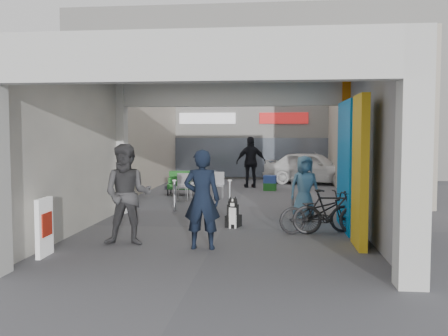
# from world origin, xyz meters

# --- Properties ---
(ground) EXTENTS (90.00, 90.00, 0.00)m
(ground) POSITION_xyz_m (0.00, 0.00, 0.00)
(ground) COLOR #504F54
(ground) RESTS_ON ground
(arcade_canopy) EXTENTS (6.40, 6.45, 6.40)m
(arcade_canopy) POSITION_xyz_m (0.54, -0.82, 2.30)
(arcade_canopy) COLOR silver
(arcade_canopy) RESTS_ON ground
(far_building) EXTENTS (18.00, 4.08, 8.00)m
(far_building) POSITION_xyz_m (-0.00, 13.99, 3.99)
(far_building) COLOR silver
(far_building) RESTS_ON ground
(plaza_bldg_left) EXTENTS (2.00, 9.00, 5.00)m
(plaza_bldg_left) POSITION_xyz_m (-4.50, 7.50, 2.50)
(plaza_bldg_left) COLOR #B5AB96
(plaza_bldg_left) RESTS_ON ground
(plaza_bldg_right) EXTENTS (2.00, 9.00, 5.00)m
(plaza_bldg_right) POSITION_xyz_m (4.50, 7.50, 2.50)
(plaza_bldg_right) COLOR #B5AB96
(plaza_bldg_right) RESTS_ON ground
(bollard_left) EXTENTS (0.09, 0.09, 0.84)m
(bollard_left) POSITION_xyz_m (-1.55, 2.22, 0.42)
(bollard_left) COLOR #94969C
(bollard_left) RESTS_ON ground
(bollard_center) EXTENTS (0.09, 0.09, 0.85)m
(bollard_center) POSITION_xyz_m (-0.06, 2.26, 0.42)
(bollard_center) COLOR #94969C
(bollard_center) RESTS_ON ground
(bollard_right) EXTENTS (0.09, 0.09, 0.89)m
(bollard_right) POSITION_xyz_m (1.62, 2.55, 0.45)
(bollard_right) COLOR #94969C
(bollard_right) RESTS_ON ground
(advert_board_near) EXTENTS (0.11, 0.55, 1.00)m
(advert_board_near) POSITION_xyz_m (-2.75, -2.87, 0.51)
(advert_board_near) COLOR white
(advert_board_near) RESTS_ON ground
(advert_board_far) EXTENTS (0.19, 0.55, 1.00)m
(advert_board_far) POSITION_xyz_m (-2.75, 1.92, 0.51)
(advert_board_far) COLOR white
(advert_board_far) RESTS_ON ground
(cafe_set) EXTENTS (1.41, 1.14, 0.86)m
(cafe_set) POSITION_xyz_m (-1.27, 4.74, 0.30)
(cafe_set) COLOR #9F9FA4
(cafe_set) RESTS_ON ground
(produce_stand) EXTENTS (1.22, 0.66, 0.80)m
(produce_stand) POSITION_xyz_m (-1.97, 5.87, 0.32)
(produce_stand) COLOR black
(produce_stand) RESTS_ON ground
(crate_stack) EXTENTS (0.49, 0.40, 0.56)m
(crate_stack) POSITION_xyz_m (0.95, 7.44, 0.28)
(crate_stack) COLOR #185519
(crate_stack) RESTS_ON ground
(border_collie) EXTENTS (0.26, 0.51, 0.71)m
(border_collie) POSITION_xyz_m (0.23, 0.07, 0.28)
(border_collie) COLOR black
(border_collie) RESTS_ON ground
(man_with_dog) EXTENTS (0.67, 0.44, 1.81)m
(man_with_dog) POSITION_xyz_m (-0.16, -2.04, 0.91)
(man_with_dog) COLOR black
(man_with_dog) RESTS_ON ground
(man_back_turned) EXTENTS (0.99, 0.81, 1.90)m
(man_back_turned) POSITION_xyz_m (-1.59, -1.88, 0.95)
(man_back_turned) COLOR #3A3A3D
(man_back_turned) RESTS_ON ground
(man_elderly) EXTENTS (0.87, 0.70, 1.55)m
(man_elderly) POSITION_xyz_m (1.88, 1.55, 0.77)
(man_elderly) COLOR #598BAD
(man_elderly) RESTS_ON ground
(man_crates) EXTENTS (1.24, 0.75, 1.98)m
(man_crates) POSITION_xyz_m (0.20, 8.42, 0.99)
(man_crates) COLOR black
(man_crates) RESTS_ON ground
(bicycle_front) EXTENTS (1.79, 1.09, 0.89)m
(bicycle_front) POSITION_xyz_m (2.05, -0.37, 0.44)
(bicycle_front) COLOR black
(bicycle_front) RESTS_ON ground
(bicycle_rear) EXTENTS (1.60, 0.55, 0.94)m
(bicycle_rear) POSITION_xyz_m (2.30, -0.50, 0.47)
(bicycle_rear) COLOR black
(bicycle_rear) RESTS_ON ground
(white_van) EXTENTS (4.31, 2.81, 1.37)m
(white_van) POSITION_xyz_m (2.67, 10.12, 0.68)
(white_van) COLOR white
(white_van) RESTS_ON ground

